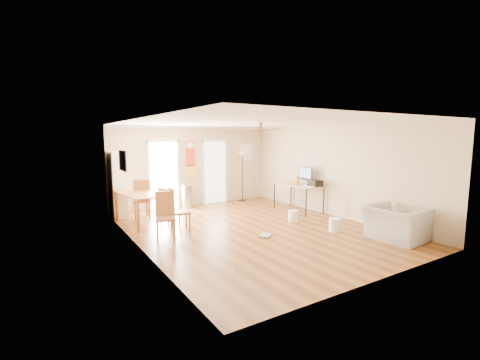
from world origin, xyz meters
TOP-DOWN VIEW (x-y plane):
  - floor at (0.00, 0.00)m, footprint 7.00×7.00m
  - ceiling at (0.00, 0.00)m, footprint 5.50×7.00m
  - wall_back at (0.00, 3.50)m, footprint 5.50×0.04m
  - wall_front at (0.00, -3.50)m, footprint 5.50×0.04m
  - wall_left at (-2.75, 0.00)m, footprint 0.04×7.00m
  - wall_right at (2.75, 0.00)m, footprint 0.04×7.00m
  - crown_molding at (0.00, 0.00)m, footprint 5.50×7.00m
  - kitchen_doorway at (-1.05, 3.48)m, footprint 0.90×0.10m
  - bathroom_doorway at (0.75, 3.48)m, footprint 0.80×0.10m
  - wall_decal at (-0.13, 3.48)m, footprint 0.46×0.03m
  - ac_grille at (2.05, 3.47)m, footprint 0.50×0.04m
  - framed_poster at (-2.73, 1.40)m, footprint 0.04×0.66m
  - ceiling_fan at (0.00, -0.30)m, footprint 1.24×1.24m
  - bookshelf at (-2.54, 3.07)m, footprint 0.49×0.88m
  - dining_table at (-2.15, 1.93)m, footprint 1.16×1.74m
  - dining_chair_right_a at (-1.60, 1.44)m, footprint 0.49×0.49m
  - dining_chair_right_b at (-1.60, 0.73)m, footprint 0.50×0.50m
  - dining_chair_near at (-2.08, 0.38)m, footprint 0.53×0.53m
  - dining_chair_far at (-2.03, 2.61)m, footprint 0.47×0.47m
  - trash_can at (-0.39, 3.17)m, footprint 0.36×0.36m
  - torchiere_lamp at (1.73, 3.24)m, footprint 0.36×0.36m
  - computer_desk at (2.32, 0.97)m, footprint 0.77×1.54m
  - imac at (2.47, 0.83)m, footprint 0.11×0.57m
  - keyboard at (2.20, 0.40)m, footprint 0.17×0.41m
  - printer at (2.45, 0.39)m, footprint 0.34×0.38m
  - orange_bottle at (2.30, 1.00)m, footprint 0.11×0.11m
  - wastebasket_a at (1.33, 0.04)m, footprint 0.33×0.33m
  - wastebasket_b at (1.56, -1.21)m, footprint 0.32×0.32m
  - floor_cloth at (-0.11, -0.67)m, footprint 0.39×0.38m
  - armchair at (2.15, -2.39)m, footprint 1.07×1.21m

SIDE VIEW (x-z plane):
  - floor at x=0.00m, z-range 0.00..0.00m
  - floor_cloth at x=-0.11m, z-range 0.00..0.04m
  - wastebasket_a at x=1.33m, z-range 0.00..0.30m
  - wastebasket_b at x=1.56m, z-range 0.00..0.32m
  - trash_can at x=-0.39m, z-range 0.00..0.73m
  - armchair at x=2.15m, z-range 0.00..0.75m
  - dining_table at x=-2.15m, z-range 0.00..0.82m
  - computer_desk at x=2.32m, z-range 0.00..0.82m
  - dining_chair_right_a at x=-1.60m, z-range 0.00..0.96m
  - dining_chair_near at x=-2.08m, z-range 0.00..1.03m
  - dining_chair_right_b at x=-1.60m, z-range 0.00..1.06m
  - dining_chair_far at x=-2.03m, z-range 0.00..1.09m
  - keyboard at x=2.20m, z-range 0.82..0.84m
  - torchiere_lamp at x=1.73m, z-range 0.00..1.75m
  - printer at x=2.45m, z-range 0.82..1.01m
  - bookshelf at x=-2.54m, z-range 0.00..1.85m
  - orange_bottle at x=2.30m, z-range 0.82..1.09m
  - kitchen_doorway at x=-1.05m, z-range 0.00..2.10m
  - bathroom_doorway at x=0.75m, z-range 0.00..2.10m
  - imac at x=2.47m, z-range 0.82..1.35m
  - wall_back at x=0.00m, z-range 0.00..2.60m
  - wall_front at x=0.00m, z-range 0.00..2.60m
  - wall_left at x=-2.75m, z-range 0.00..2.60m
  - wall_right at x=2.75m, z-range 0.00..2.60m
  - wall_decal at x=-0.13m, z-range 1.00..2.10m
  - ac_grille at x=2.05m, z-range 1.40..2.00m
  - framed_poster at x=-2.73m, z-range 1.46..1.94m
  - ceiling_fan at x=0.00m, z-range 2.33..2.53m
  - crown_molding at x=0.00m, z-range 2.52..2.60m
  - ceiling at x=0.00m, z-range 2.60..2.60m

